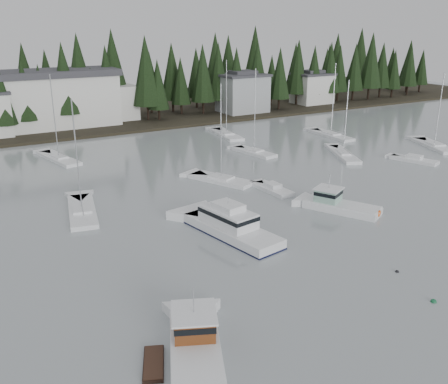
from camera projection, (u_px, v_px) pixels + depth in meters
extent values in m
plane|color=gray|center=(403.00, 332.00, 33.88)|extent=(260.00, 260.00, 0.00)
cube|color=black|center=(64.00, 115.00, 113.32)|extent=(240.00, 54.00, 1.00)
cube|color=#999EA0|center=(243.00, 94.00, 113.40)|extent=(10.00, 8.00, 8.00)
cube|color=#38383D|center=(243.00, 75.00, 112.02)|extent=(10.60, 8.48, 0.50)
cube|color=#38383D|center=(243.00, 72.00, 111.83)|extent=(5.50, 4.40, 0.80)
cube|color=silver|center=(312.00, 89.00, 125.64)|extent=(9.00, 7.00, 7.00)
cube|color=#38383D|center=(313.00, 74.00, 124.43)|extent=(9.54, 7.42, 0.50)
cube|color=#38383D|center=(313.00, 72.00, 124.23)|extent=(4.95, 3.85, 0.80)
cube|color=silver|center=(53.00, 101.00, 96.89)|extent=(24.00, 10.00, 10.00)
cube|color=#38383D|center=(50.00, 73.00, 95.18)|extent=(25.00, 11.00, 1.20)
cube|color=silver|center=(110.00, 103.00, 104.71)|extent=(10.00, 8.00, 7.00)
cube|color=white|center=(196.00, 361.00, 30.85)|extent=(6.67, 9.90, 1.36)
cube|color=white|center=(196.00, 351.00, 30.62)|extent=(6.54, 9.71, 0.13)
cube|color=#4A230E|center=(194.00, 323.00, 32.16)|extent=(3.50, 3.63, 1.47)
cube|color=white|center=(194.00, 313.00, 31.90)|extent=(3.94, 4.10, 0.13)
cube|color=black|center=(194.00, 319.00, 32.06)|extent=(3.58, 3.70, 0.42)
cylinder|color=#A5A8AD|center=(194.00, 300.00, 31.61)|extent=(0.08, 0.08, 1.68)
cube|color=black|center=(154.00, 366.00, 30.63)|extent=(2.50, 3.58, 0.58)
cube|color=white|center=(232.00, 234.00, 49.32)|extent=(5.48, 11.91, 1.67)
cube|color=black|center=(232.00, 235.00, 49.36)|extent=(5.53, 11.97, 0.23)
cube|color=white|center=(228.00, 217.00, 49.21)|extent=(3.90, 6.38, 1.51)
cube|color=black|center=(228.00, 213.00, 49.09)|extent=(3.98, 6.45, 0.42)
cube|color=white|center=(228.00, 206.00, 48.86)|extent=(2.61, 3.31, 0.68)
cylinder|color=#A5A8AD|center=(228.00, 198.00, 48.59)|extent=(0.10, 0.10, 1.15)
cube|color=white|center=(342.00, 210.00, 55.67)|extent=(6.40, 8.76, 1.36)
cube|color=white|center=(342.00, 204.00, 55.44)|extent=(6.27, 8.59, 0.13)
cube|color=#8BB6A3|center=(328.00, 195.00, 56.06)|extent=(3.27, 3.32, 1.46)
cube|color=white|center=(329.00, 188.00, 55.80)|extent=(3.68, 3.75, 0.13)
cube|color=black|center=(328.00, 193.00, 55.96)|extent=(3.34, 3.38, 0.42)
cylinder|color=#A5A8AD|center=(329.00, 181.00, 55.52)|extent=(0.08, 0.08, 1.67)
torus|color=#F2590C|center=(379.00, 213.00, 53.38)|extent=(0.72, 0.46, 0.73)
cube|color=white|center=(343.00, 156.00, 78.73)|extent=(6.75, 10.75, 1.05)
cube|color=white|center=(343.00, 152.00, 78.52)|extent=(3.09, 4.03, 0.30)
cylinder|color=#A5A8AD|center=(346.00, 117.00, 76.74)|extent=(0.14, 0.14, 11.29)
cube|color=white|center=(59.00, 160.00, 76.35)|extent=(4.68, 11.01, 1.05)
cube|color=white|center=(59.00, 156.00, 76.14)|extent=(2.50, 3.93, 0.30)
cylinder|color=#A5A8AD|center=(54.00, 117.00, 74.19)|extent=(0.14, 0.14, 12.38)
cube|color=white|center=(82.00, 213.00, 55.08)|extent=(4.90, 10.78, 1.05)
cube|color=white|center=(82.00, 208.00, 54.87)|extent=(2.66, 3.87, 0.30)
cylinder|color=#A5A8AD|center=(77.00, 156.00, 52.97)|extent=(0.14, 0.14, 12.01)
cube|color=white|center=(221.00, 182.00, 66.05)|extent=(6.36, 9.42, 1.05)
cube|color=white|center=(221.00, 177.00, 65.85)|extent=(3.12, 3.63, 0.30)
cylinder|color=#A5A8AD|center=(221.00, 132.00, 63.91)|extent=(0.14, 0.14, 12.27)
cube|color=white|center=(254.00, 154.00, 80.04)|extent=(3.81, 8.53, 1.05)
cube|color=white|center=(254.00, 150.00, 79.83)|extent=(2.21, 3.04, 0.30)
cylinder|color=#A5A8AD|center=(255.00, 111.00, 77.79)|extent=(0.14, 0.14, 12.85)
cube|color=white|center=(434.00, 147.00, 84.34)|extent=(6.65, 10.86, 1.05)
cube|color=white|center=(435.00, 143.00, 84.13)|extent=(3.25, 4.09, 0.30)
cylinder|color=#A5A8AD|center=(439.00, 109.00, 82.25)|extent=(0.14, 0.14, 11.93)
cube|color=white|center=(226.00, 136.00, 92.69)|extent=(4.44, 10.94, 1.05)
cube|color=white|center=(226.00, 132.00, 92.48)|extent=(2.53, 3.88, 0.30)
cylinder|color=#A5A8AD|center=(226.00, 97.00, 90.40)|extent=(0.14, 0.14, 13.18)
cube|color=white|center=(331.00, 136.00, 92.16)|extent=(3.22, 10.76, 1.05)
cube|color=white|center=(331.00, 133.00, 91.95)|extent=(2.04, 3.71, 0.30)
cylinder|color=#A5A8AD|center=(333.00, 99.00, 89.94)|extent=(0.14, 0.14, 12.67)
cube|color=white|center=(273.00, 191.00, 62.29)|extent=(2.48, 6.31, 0.90)
cube|color=white|center=(273.00, 185.00, 62.06)|extent=(1.59, 2.06, 0.55)
cube|color=white|center=(414.00, 161.00, 75.50)|extent=(4.31, 7.28, 0.90)
cube|color=white|center=(414.00, 157.00, 75.27)|extent=(2.13, 2.58, 0.55)
sphere|color=#145933|center=(433.00, 302.00, 37.57)|extent=(0.47, 0.47, 0.47)
sphere|color=black|center=(397.00, 272.00, 42.08)|extent=(0.34, 0.34, 0.34)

